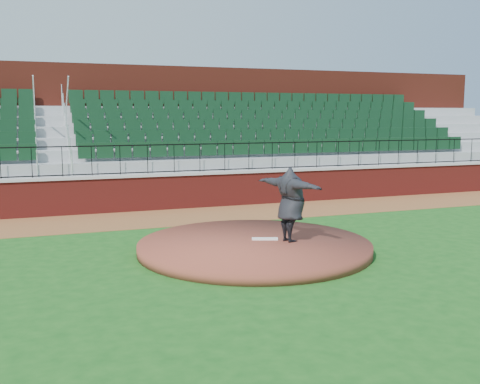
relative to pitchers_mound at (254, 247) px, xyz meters
name	(u,v)px	position (x,y,z in m)	size (l,w,h in m)	color
ground	(261,252)	(0.12, -0.15, -0.12)	(90.00, 90.00, 0.00)	#164C15
warning_track	(200,215)	(0.12, 5.25, -0.12)	(34.00, 3.20, 0.01)	brown
field_wall	(188,191)	(0.12, 6.85, 0.47)	(34.00, 0.35, 1.20)	maroon
wall_cap	(187,174)	(0.12, 6.85, 1.12)	(34.00, 0.45, 0.10)	#B7B7B7
wall_railing	(187,158)	(0.12, 6.85, 1.67)	(34.00, 0.05, 1.00)	black
seating_stands	(170,141)	(0.12, 9.58, 2.18)	(34.00, 5.10, 4.60)	gray
concourse_wall	(155,128)	(0.12, 12.38, 2.62)	(34.00, 0.50, 5.50)	maroon
pitchers_mound	(254,247)	(0.00, 0.00, 0.00)	(5.72, 5.72, 0.25)	brown
pitching_rubber	(265,239)	(0.33, 0.10, 0.15)	(0.65, 0.16, 0.04)	white
pitcher	(291,205)	(0.84, -0.28, 1.04)	(2.26, 0.61, 1.84)	black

